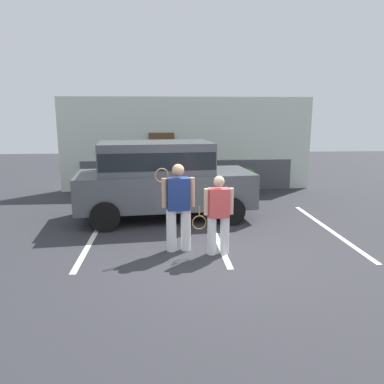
{
  "coord_description": "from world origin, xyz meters",
  "views": [
    {
      "loc": [
        -0.88,
        -6.99,
        2.78
      ],
      "look_at": [
        -0.24,
        1.2,
        1.05
      ],
      "focal_mm": 35.07,
      "sensor_mm": 36.0,
      "label": 1
    }
  ],
  "objects_px": {
    "tennis_player_man": "(178,206)",
    "potted_plant_by_porch": "(247,180)",
    "parked_suv": "(161,176)",
    "tennis_player_woman": "(218,214)"
  },
  "relations": [
    {
      "from": "tennis_player_man",
      "to": "potted_plant_by_porch",
      "type": "distance_m",
      "value": 5.9
    },
    {
      "from": "tennis_player_man",
      "to": "potted_plant_by_porch",
      "type": "height_order",
      "value": "tennis_player_man"
    },
    {
      "from": "parked_suv",
      "to": "potted_plant_by_porch",
      "type": "relative_size",
      "value": 5.11
    },
    {
      "from": "parked_suv",
      "to": "tennis_player_man",
      "type": "xyz_separation_m",
      "value": [
        0.35,
        -2.52,
        -0.21
      ]
    },
    {
      "from": "tennis_player_man",
      "to": "potted_plant_by_porch",
      "type": "relative_size",
      "value": 1.93
    },
    {
      "from": "tennis_player_woman",
      "to": "potted_plant_by_porch",
      "type": "distance_m",
      "value": 5.84
    },
    {
      "from": "tennis_player_man",
      "to": "potted_plant_by_porch",
      "type": "xyz_separation_m",
      "value": [
        2.59,
        5.28,
        -0.42
      ]
    },
    {
      "from": "tennis_player_woman",
      "to": "tennis_player_man",
      "type": "bearing_deg",
      "value": -21.54
    },
    {
      "from": "tennis_player_man",
      "to": "tennis_player_woman",
      "type": "height_order",
      "value": "tennis_player_man"
    },
    {
      "from": "parked_suv",
      "to": "tennis_player_man",
      "type": "relative_size",
      "value": 2.65
    }
  ]
}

